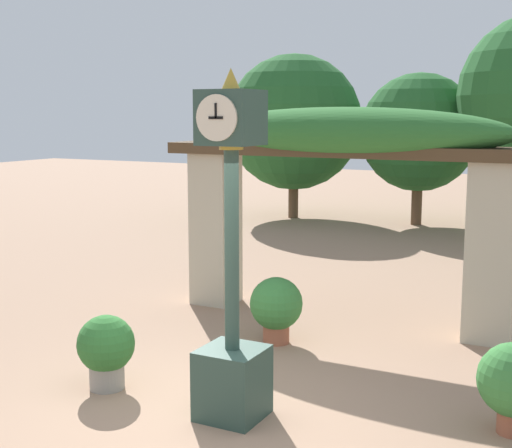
{
  "coord_description": "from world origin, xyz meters",
  "views": [
    {
      "loc": [
        3.52,
        -5.63,
        2.96
      ],
      "look_at": [
        0.26,
        0.65,
        1.85
      ],
      "focal_mm": 50.0,
      "sensor_mm": 36.0,
      "label": 1
    }
  ],
  "objects": [
    {
      "name": "ground_plane",
      "position": [
        0.0,
        0.0,
        0.0
      ],
      "size": [
        60.0,
        60.0,
        0.0
      ],
      "primitive_type": "plane",
      "color": "#9E7A60"
    },
    {
      "name": "pedestal_clock",
      "position": [
        0.26,
        0.15,
        1.33
      ],
      "size": [
        0.6,
        0.6,
        3.36
      ],
      "color": "#2D473D",
      "rests_on": "ground"
    },
    {
      "name": "pergola",
      "position": [
        0.0,
        3.79,
        2.24
      ],
      "size": [
        5.37,
        1.21,
        3.04
      ],
      "color": "#BCB299",
      "rests_on": "ground"
    },
    {
      "name": "potted_plant_near_left",
      "position": [
        -0.36,
        2.41,
        0.49
      ],
      "size": [
        0.69,
        0.69,
        0.87
      ],
      "color": "#9E563D",
      "rests_on": "ground"
    },
    {
      "name": "potted_plant_near_right",
      "position": [
        -1.31,
        0.17,
        0.45
      ],
      "size": [
        0.62,
        0.62,
        0.81
      ],
      "color": "gray",
      "rests_on": "ground"
    },
    {
      "name": "tree_line",
      "position": [
        0.53,
        12.82,
        3.07
      ],
      "size": [
        13.49,
        4.6,
        5.42
      ],
      "color": "brown",
      "rests_on": "ground"
    }
  ]
}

